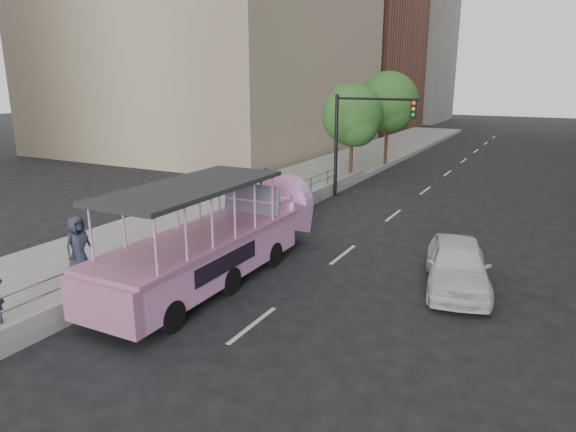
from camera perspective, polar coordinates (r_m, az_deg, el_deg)
name	(u,v)px	position (r m, az deg, el deg)	size (l,w,h in m)	color
ground	(259,289)	(15.13, -3.19, -8.15)	(160.00, 160.00, 0.00)	black
sidewalk	(264,197)	(26.10, -2.70, 2.18)	(5.50, 80.00, 0.30)	#A2A19C
kerb_wall	(212,240)	(18.16, -8.41, -2.67)	(0.24, 30.00, 0.36)	#A3A49E
guardrail	(212,222)	(17.97, -8.49, -0.65)	(0.07, 22.00, 0.71)	#B6B5BA
duck_boat	(221,240)	(15.87, -7.49, -2.67)	(2.45, 9.44, 3.13)	black
car	(457,265)	(15.74, 18.29, -5.15)	(1.72, 4.27, 1.46)	silver
pedestrian_far	(78,245)	(16.37, -22.28, -3.05)	(0.87, 0.57, 1.78)	#2A2D3E
parking_sign	(264,194)	(19.77, -2.70, 2.47)	(0.09, 0.59, 2.61)	black
traffic_signal	(359,129)	(26.08, 7.86, 9.50)	(4.20, 0.32, 5.20)	black
street_tree_near	(353,117)	(29.81, 7.28, 10.82)	(3.52, 3.52, 5.72)	#3D261C
street_tree_far	(389,104)	(35.39, 11.16, 12.10)	(3.97, 3.97, 6.45)	#3D261C
midrise_brick	(337,17)	(65.36, 5.42, 21.17)	(18.00, 16.00, 26.00)	brown
midrise_stone_b	(392,50)	(79.46, 11.44, 17.68)	(16.00, 14.00, 20.00)	slate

